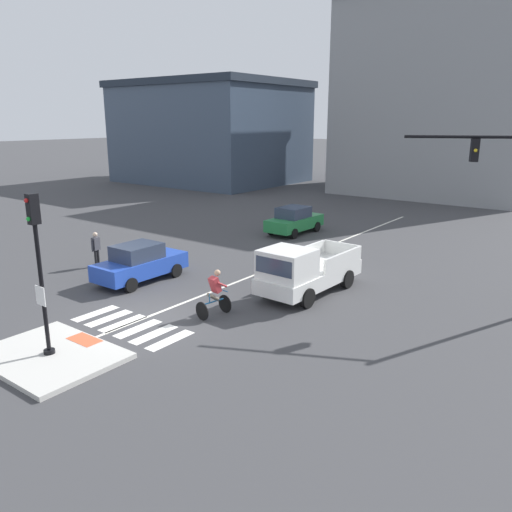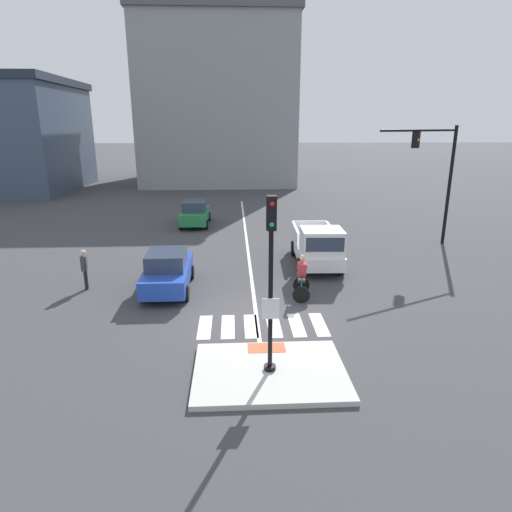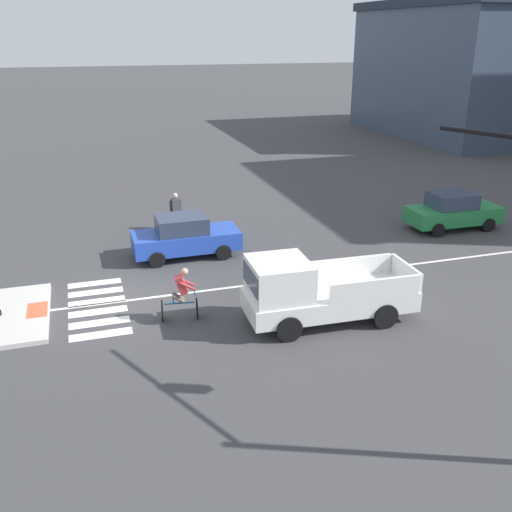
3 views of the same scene
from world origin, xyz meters
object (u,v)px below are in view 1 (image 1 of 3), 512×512
object	(u,v)px
signal_pole	(39,260)
car_blue_westbound_near	(140,263)
pickup_truck_white_eastbound_mid	(304,271)
cyclist	(215,293)
pedestrian_at_curb_left	(96,246)
car_green_westbound_distant	(294,220)

from	to	relation	value
signal_pole	car_blue_westbound_near	size ratio (longest dim) A/B	1.14
pickup_truck_white_eastbound_mid	cyclist	bearing A→B (deg)	-109.26
cyclist	pedestrian_at_curb_left	bearing A→B (deg)	171.10
signal_pole	pedestrian_at_curb_left	distance (m)	9.90
pedestrian_at_curb_left	car_blue_westbound_near	bearing A→B (deg)	-3.96
cyclist	pedestrian_at_curb_left	distance (m)	8.72
pickup_truck_white_eastbound_mid	cyclist	size ratio (longest dim) A/B	3.08
car_blue_westbound_near	pedestrian_at_curb_left	xyz separation A→B (m)	(-3.35, 0.23, 0.17)
pickup_truck_white_eastbound_mid	car_green_westbound_distant	bearing A→B (deg)	124.65
car_blue_westbound_near	car_green_westbound_distant	bearing A→B (deg)	89.35
signal_pole	pickup_truck_white_eastbound_mid	world-z (taller)	signal_pole
car_blue_westbound_near	pedestrian_at_curb_left	size ratio (longest dim) A/B	2.46
signal_pole	car_green_westbound_distant	xyz separation A→B (m)	(-3.46, 18.54, -2.16)
car_green_westbound_distant	car_blue_westbound_near	xyz separation A→B (m)	(-0.14, -11.99, 0.00)
signal_pole	cyclist	bearing A→B (deg)	72.86
car_blue_westbound_near	pickup_truck_white_eastbound_mid	size ratio (longest dim) A/B	0.80
signal_pole	pedestrian_at_curb_left	size ratio (longest dim) A/B	2.81
signal_pole	cyclist	xyz separation A→B (m)	(1.67, 5.42, -2.10)
pickup_truck_white_eastbound_mid	pedestrian_at_curb_left	world-z (taller)	pickup_truck_white_eastbound_mid
car_blue_westbound_near	signal_pole	bearing A→B (deg)	-61.23
pickup_truck_white_eastbound_mid	signal_pole	bearing A→B (deg)	-108.02
signal_pole	car_blue_westbound_near	distance (m)	7.77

